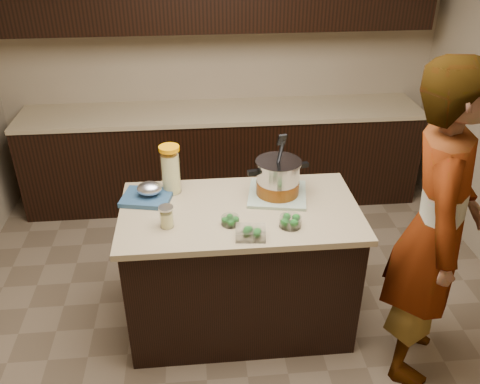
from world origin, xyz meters
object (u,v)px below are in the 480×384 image
object	(u,v)px
island	(240,267)
lemonade_pitcher	(171,171)
stock_pot	(278,180)
person	(435,231)

from	to	relation	value
island	lemonade_pitcher	world-z (taller)	lemonade_pitcher
stock_pot	lemonade_pitcher	xyz separation A→B (m)	(-0.67, 0.12, 0.03)
stock_pot	person	xyz separation A→B (m)	(0.78, -0.57, -0.05)
stock_pot	island	bearing A→B (deg)	-163.17
stock_pot	person	bearing A→B (deg)	-48.65
island	person	bearing A→B (deg)	-22.40
island	stock_pot	distance (m)	0.63
stock_pot	lemonade_pitcher	bearing A→B (deg)	157.50
island	person	size ratio (longest dim) A/B	0.76
island	person	world-z (taller)	person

